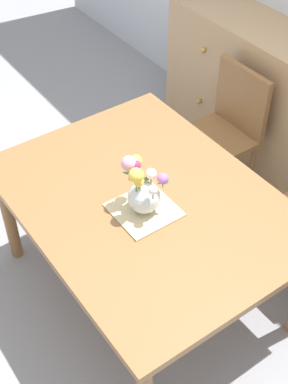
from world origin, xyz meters
name	(u,v)px	position (x,y,z in m)	size (l,w,h in m)	color
ground_plane	(146,289)	(0.00, 0.00, 0.00)	(12.00, 12.00, 0.00)	#939399
dining_table	(146,210)	(0.00, 0.00, 0.64)	(1.50, 1.14, 0.72)	olive
chair_left	(226,127)	(-0.41, 0.91, 0.52)	(0.42, 0.42, 0.90)	olive
dresser	(255,95)	(-0.59, 1.33, 0.50)	(1.40, 0.47, 1.00)	tan
placemat	(144,210)	(0.06, -0.06, 0.73)	(0.29, 0.29, 0.01)	#CCB789
flower_vase	(143,190)	(0.05, -0.06, 0.85)	(0.23, 0.19, 0.27)	silver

